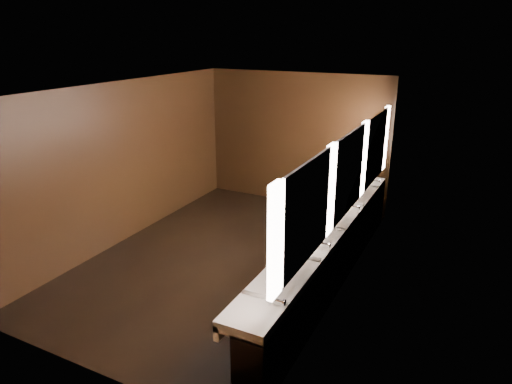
# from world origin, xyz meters

# --- Properties ---
(floor) EXTENTS (6.00, 6.00, 0.00)m
(floor) POSITION_xyz_m (0.00, 0.00, 0.00)
(floor) COLOR black
(floor) RESTS_ON ground
(ceiling) EXTENTS (4.00, 6.00, 0.02)m
(ceiling) POSITION_xyz_m (0.00, 0.00, 2.80)
(ceiling) COLOR #2D2D2B
(ceiling) RESTS_ON wall_back
(wall_back) EXTENTS (4.00, 0.02, 2.80)m
(wall_back) POSITION_xyz_m (0.00, 3.00, 1.40)
(wall_back) COLOR black
(wall_back) RESTS_ON floor
(wall_front) EXTENTS (4.00, 0.02, 2.80)m
(wall_front) POSITION_xyz_m (0.00, -3.00, 1.40)
(wall_front) COLOR black
(wall_front) RESTS_ON floor
(wall_left) EXTENTS (0.02, 6.00, 2.80)m
(wall_left) POSITION_xyz_m (-2.00, 0.00, 1.40)
(wall_left) COLOR black
(wall_left) RESTS_ON floor
(wall_right) EXTENTS (0.02, 6.00, 2.80)m
(wall_right) POSITION_xyz_m (2.00, 0.00, 1.40)
(wall_right) COLOR black
(wall_right) RESTS_ON floor
(sink_counter) EXTENTS (0.55, 5.40, 1.01)m
(sink_counter) POSITION_xyz_m (1.79, 0.00, 0.50)
(sink_counter) COLOR black
(sink_counter) RESTS_ON floor
(mirror_band) EXTENTS (0.06, 5.03, 1.15)m
(mirror_band) POSITION_xyz_m (1.98, -0.00, 1.75)
(mirror_band) COLOR #FFE1D4
(mirror_band) RESTS_ON wall_right
(person) EXTENTS (0.55, 0.67, 1.58)m
(person) POSITION_xyz_m (1.22, -0.04, 0.79)
(person) COLOR #9BBFE7
(person) RESTS_ON floor
(trash_bin) EXTENTS (0.50, 0.50, 0.60)m
(trash_bin) POSITION_xyz_m (1.58, -0.62, 0.30)
(trash_bin) COLOR black
(trash_bin) RESTS_ON floor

